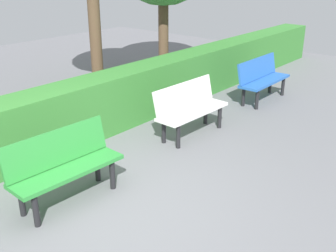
{
  "coord_description": "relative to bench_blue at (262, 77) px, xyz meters",
  "views": [
    {
      "loc": [
        2.51,
        3.12,
        2.71
      ],
      "look_at": [
        -1.56,
        -0.29,
        0.55
      ],
      "focal_mm": 43.83,
      "sensor_mm": 36.0,
      "label": 1
    }
  ],
  "objects": [
    {
      "name": "bench_blue",
      "position": [
        0.0,
        0.0,
        0.0
      ],
      "size": [
        1.45,
        0.47,
        0.86
      ],
      "rotation": [
        0.0,
        0.0,
        0.0
      ],
      "color": "blue",
      "rests_on": "ground_plane"
    },
    {
      "name": "ground_plane",
      "position": [
        4.96,
        0.62,
        -0.48
      ],
      "size": [
        20.34,
        20.34,
        0.0
      ],
      "primitive_type": "plane",
      "color": "slate"
    },
    {
      "name": "hedge_row",
      "position": [
        3.79,
        -1.26,
        -0.01
      ],
      "size": [
        16.34,
        0.63,
        0.94
      ],
      "primitive_type": "cube",
      "color": "#387F33",
      "rests_on": "ground_plane"
    },
    {
      "name": "bench_green",
      "position": [
        4.96,
        0.03,
        -0.0
      ],
      "size": [
        1.4,
        0.52,
        0.86
      ],
      "rotation": [
        0.0,
        0.0,
        -0.04
      ],
      "color": "#2D8C38",
      "rests_on": "ground_plane"
    },
    {
      "name": "bench_white",
      "position": [
        2.39,
        -0.04,
        -0.0
      ],
      "size": [
        1.42,
        0.51,
        0.86
      ],
      "rotation": [
        0.0,
        0.0,
        -0.03
      ],
      "color": "white",
      "rests_on": "ground_plane"
    }
  ]
}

